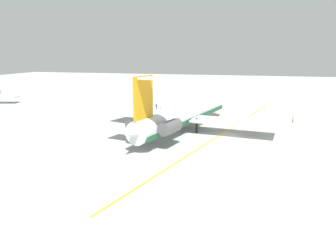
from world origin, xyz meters
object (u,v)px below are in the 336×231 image
Objects in this scene: main_jetliner at (183,115)px; ground_crew_near_tail at (293,118)px; safety_cone_nose at (161,108)px; ground_crew_near_nose at (156,106)px.

ground_crew_near_tail is (16.22, -25.19, -2.60)m from main_jetliner.
safety_cone_nose is at bearing 38.49° from main_jetliner.
safety_cone_nose is at bearing 19.86° from ground_crew_near_tail.
main_jetliner is at bearing -154.56° from safety_cone_nose.
ground_crew_near_nose is 3.19× the size of safety_cone_nose.
main_jetliner is 30.08m from ground_crew_near_tail.
ground_crew_near_nose is at bearing 22.37° from ground_crew_near_tail.
main_jetliner is 83.27× the size of safety_cone_nose.
main_jetliner reaches higher than ground_crew_near_nose.
safety_cone_nose is at bearing 156.07° from ground_crew_near_nose.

